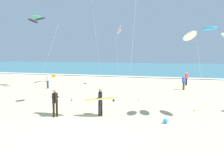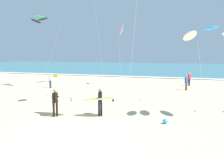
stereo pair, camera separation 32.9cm
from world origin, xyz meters
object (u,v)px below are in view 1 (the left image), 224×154
object	(u,v)px
surfer_trailing	(57,99)
bystander_white_top	(48,81)
kite_arc_cobalt_near	(209,34)
kite_arc_emerald_low	(36,19)
beach_ball	(166,121)
lifeguard_flag	(52,83)
bystander_red_top	(186,79)
surfer_lead	(100,100)
kite_delta_ivory_mid	(119,29)
bystander_blue_top	(184,82)

from	to	relation	value
surfer_trailing	bystander_white_top	distance (m)	12.00
kite_arc_cobalt_near	kite_arc_emerald_low	distance (m)	18.89
kite_arc_emerald_low	beach_ball	distance (m)	19.07
kite_arc_emerald_low	lifeguard_flag	bearing A→B (deg)	-44.15
kite_arc_cobalt_near	bystander_red_top	world-z (taller)	kite_arc_cobalt_near
surfer_lead	bystander_red_top	bearing A→B (deg)	71.45
kite_arc_cobalt_near	bystander_white_top	size ratio (longest dim) A/B	3.37
kite_arc_emerald_low	surfer_lead	bearing A→B (deg)	-40.19
bystander_white_top	beach_ball	xyz separation A→B (m)	(13.49, -9.30, -0.67)
surfer_lead	bystander_red_top	size ratio (longest dim) A/B	1.33
surfer_trailing	lifeguard_flag	xyz separation A→B (m)	(-3.72, 5.50, 0.22)
kite_arc_emerald_low	lifeguard_flag	size ratio (longest dim) A/B	3.85
surfer_trailing	bystander_white_top	xyz separation A→B (m)	(-6.96, 9.77, -0.24)
surfer_lead	kite_arc_cobalt_near	size ratio (longest dim) A/B	0.39
kite_delta_ivory_mid	bystander_red_top	world-z (taller)	kite_delta_ivory_mid
kite_delta_ivory_mid	lifeguard_flag	world-z (taller)	kite_delta_ivory_mid
kite_arc_emerald_low	bystander_white_top	bearing A→B (deg)	-4.57
kite_arc_cobalt_near	bystander_red_top	size ratio (longest dim) A/B	3.37
bystander_white_top	bystander_blue_top	distance (m)	14.92
surfer_lead	bystander_red_top	distance (m)	16.97
bystander_blue_top	beach_ball	bearing A→B (deg)	-94.91
kite_delta_ivory_mid	beach_ball	xyz separation A→B (m)	(6.47, -13.74, -6.61)
kite_arc_cobalt_near	kite_delta_ivory_mid	size ratio (longest dim) A/B	0.72
kite_arc_emerald_low	bystander_red_top	distance (m)	18.92
surfer_trailing	bystander_red_top	size ratio (longest dim) A/B	1.37
lifeguard_flag	kite_arc_cobalt_near	bearing A→B (deg)	-15.62
bystander_white_top	beach_ball	size ratio (longest dim) A/B	5.68
surfer_trailing	kite_delta_ivory_mid	bearing A→B (deg)	89.78
kite_arc_cobalt_near	kite_delta_ivory_mid	bearing A→B (deg)	125.44
kite_arc_cobalt_near	kite_arc_emerald_low	xyz separation A→B (m)	(-16.96, 7.85, 2.74)
beach_ball	bystander_white_top	bearing A→B (deg)	145.43
surfer_trailing	beach_ball	bearing A→B (deg)	4.14
bystander_white_top	lifeguard_flag	xyz separation A→B (m)	(3.24, -4.27, 0.45)
bystander_red_top	bystander_blue_top	bearing A→B (deg)	-95.07
kite_delta_ivory_mid	lifeguard_flag	bearing A→B (deg)	-113.44
bystander_red_top	lifeguard_flag	size ratio (longest dim) A/B	0.76
surfer_lead	kite_delta_ivory_mid	world-z (taller)	kite_delta_ivory_mid
bystander_red_top	surfer_lead	bearing A→B (deg)	-108.55
surfer_lead	beach_ball	size ratio (longest dim) A/B	7.55
surfer_trailing	kite_arc_cobalt_near	size ratio (longest dim) A/B	0.41
bystander_white_top	bystander_red_top	bearing A→B (deg)	25.42
surfer_lead	kite_arc_cobalt_near	bearing A→B (deg)	11.40
bystander_blue_top	surfer_lead	bearing A→B (deg)	-112.45
surfer_lead	bystander_blue_top	world-z (taller)	surfer_lead
surfer_lead	bystander_white_top	bearing A→B (deg)	136.58
beach_ball	surfer_lead	bearing A→B (deg)	175.77
kite_arc_emerald_low	beach_ball	world-z (taller)	kite_arc_emerald_low
kite_arc_cobalt_near	bystander_blue_top	bearing A→B (deg)	95.88
bystander_white_top	bystander_blue_top	size ratio (longest dim) A/B	1.00
kite_arc_cobalt_near	kite_arc_emerald_low	bearing A→B (deg)	155.16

